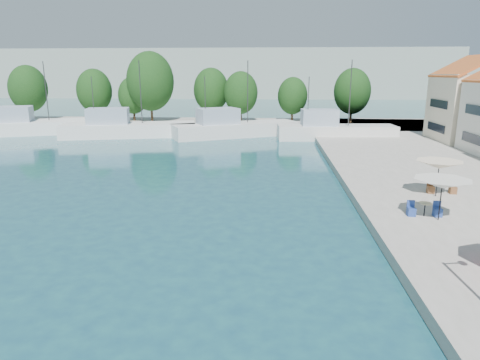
# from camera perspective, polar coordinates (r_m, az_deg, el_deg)

# --- Properties ---
(quay_far) EXTENTS (90.00, 16.00, 0.60)m
(quay_far) POSITION_cam_1_polar(r_m,az_deg,el_deg) (68.06, -3.11, 7.37)
(quay_far) COLOR gray
(quay_far) RESTS_ON ground
(hill_west) EXTENTS (180.00, 40.00, 16.00)m
(hill_west) POSITION_cam_1_polar(r_m,az_deg,el_deg) (162.96, -6.78, 13.91)
(hill_west) COLOR gray
(hill_west) RESTS_ON ground
(hill_east) EXTENTS (140.00, 40.00, 12.00)m
(hill_east) POSITION_cam_1_polar(r_m,az_deg,el_deg) (184.29, 17.03, 12.79)
(hill_east) COLOR gray
(hill_east) RESTS_ON ground
(building_06) EXTENTS (9.00, 8.80, 10.20)m
(building_06) POSITION_cam_1_polar(r_m,az_deg,el_deg) (56.17, 29.23, 9.54)
(building_06) COLOR beige
(building_06) RESTS_ON quay_right
(trawler_01) EXTENTS (22.19, 12.97, 10.20)m
(trawler_01) POSITION_cam_1_polar(r_m,az_deg,el_deg) (66.48, -26.37, 6.45)
(trawler_01) COLOR white
(trawler_01) RESTS_ON ground
(trawler_02) EXTENTS (17.80, 8.29, 10.20)m
(trawler_02) POSITION_cam_1_polar(r_m,az_deg,el_deg) (58.75, -14.99, 6.61)
(trawler_02) COLOR silver
(trawler_02) RESTS_ON ground
(trawler_03) EXTENTS (17.04, 11.44, 10.20)m
(trawler_03) POSITION_cam_1_polar(r_m,az_deg,el_deg) (57.12, -0.96, 6.88)
(trawler_03) COLOR silver
(trawler_03) RESTS_ON ground
(trawler_04) EXTENTS (14.94, 4.74, 10.20)m
(trawler_04) POSITION_cam_1_polar(r_m,az_deg,el_deg) (55.80, 12.32, 6.39)
(trawler_04) COLOR silver
(trawler_04) RESTS_ON ground
(tree_01) EXTENTS (6.03, 6.03, 8.92)m
(tree_01) POSITION_cam_1_polar(r_m,az_deg,el_deg) (79.46, -26.42, 10.86)
(tree_01) COLOR #3F2B19
(tree_01) RESTS_ON quay_far
(tree_02) EXTENTS (5.64, 5.64, 8.34)m
(tree_02) POSITION_cam_1_polar(r_m,az_deg,el_deg) (75.11, -18.86, 11.20)
(tree_02) COLOR #3F2B19
(tree_02) RESTS_ON quay_far
(tree_03) EXTENTS (4.78, 4.78, 7.08)m
(tree_03) POSITION_cam_1_polar(r_m,az_deg,el_deg) (72.95, -14.07, 10.89)
(tree_03) COLOR #3F2B19
(tree_03) RESTS_ON quay_far
(tree_04) EXTENTS (7.42, 7.42, 10.98)m
(tree_04) POSITION_cam_1_polar(r_m,az_deg,el_deg) (70.75, -11.87, 12.75)
(tree_04) COLOR #3F2B19
(tree_04) RESTS_ON quay_far
(tree_05) EXTENTS (5.74, 5.74, 8.50)m
(tree_05) POSITION_cam_1_polar(r_m,az_deg,el_deg) (71.89, -3.88, 11.88)
(tree_05) COLOR #3F2B19
(tree_05) RESTS_ON quay_far
(tree_06) EXTENTS (5.36, 5.36, 7.93)m
(tree_06) POSITION_cam_1_polar(r_m,az_deg,el_deg) (68.99, 0.10, 11.55)
(tree_06) COLOR #3F2B19
(tree_06) RESTS_ON quay_far
(tree_07) EXTENTS (4.76, 4.76, 7.04)m
(tree_07) POSITION_cam_1_polar(r_m,az_deg,el_deg) (70.37, 7.02, 11.07)
(tree_07) COLOR #3F2B19
(tree_07) RESTS_ON quay_far
(tree_08) EXTENTS (5.68, 5.68, 8.41)m
(tree_08) POSITION_cam_1_polar(r_m,az_deg,el_deg) (70.22, 14.73, 11.37)
(tree_08) COLOR #3F2B19
(tree_08) RESTS_ON quay_far
(umbrella_white) EXTENTS (2.96, 2.96, 2.26)m
(umbrella_white) POSITION_cam_1_polar(r_m,az_deg,el_deg) (24.71, 25.38, -0.44)
(umbrella_white) COLOR black
(umbrella_white) RESTS_ON quay_right
(umbrella_cream) EXTENTS (2.87, 2.87, 2.30)m
(umbrella_cream) POSITION_cam_1_polar(r_m,az_deg,el_deg) (29.55, 25.03, 1.87)
(umbrella_cream) COLOR black
(umbrella_cream) RESTS_ON quay_right
(cafe_table_02) EXTENTS (1.82, 0.70, 0.76)m
(cafe_table_02) POSITION_cam_1_polar(r_m,az_deg,el_deg) (25.51, 23.37, -3.83)
(cafe_table_02) COLOR black
(cafe_table_02) RESTS_ON quay_right
(cafe_table_03) EXTENTS (1.82, 0.70, 0.76)m
(cafe_table_03) POSITION_cam_1_polar(r_m,az_deg,el_deg) (30.74, 25.30, -1.11)
(cafe_table_03) COLOR black
(cafe_table_03) RESTS_ON quay_right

